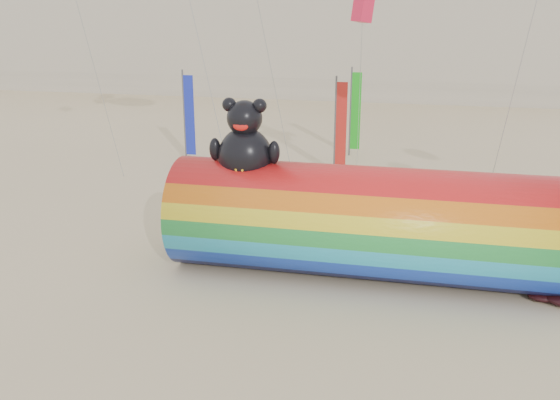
# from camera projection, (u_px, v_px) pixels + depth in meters

# --- Properties ---
(ground) EXTENTS (160.00, 160.00, 0.00)m
(ground) POSITION_uv_depth(u_px,v_px,m) (255.00, 281.00, 20.62)
(ground) COLOR #CCB58C
(ground) RESTS_ON ground
(windsock_assembly) EXTENTS (12.89, 3.93, 5.94)m
(windsock_assembly) POSITION_uv_depth(u_px,v_px,m) (364.00, 219.00, 20.58)
(windsock_assembly) COLOR red
(windsock_assembly) RESTS_ON ground
(festival_banners) EXTENTS (9.65, 4.63, 5.20)m
(festival_banners) POSITION_uv_depth(u_px,v_px,m) (294.00, 117.00, 34.59)
(festival_banners) COLOR #59595E
(festival_banners) RESTS_ON ground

